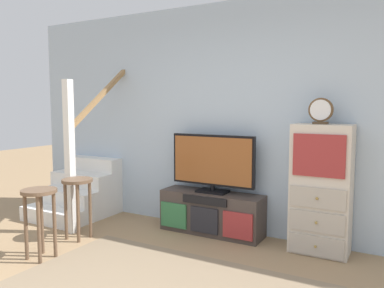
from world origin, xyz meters
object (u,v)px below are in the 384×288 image
at_px(bar_stool_near, 40,207).
at_px(desk_clock, 321,111).
at_px(bar_stool_far, 78,194).
at_px(media_console, 211,213).
at_px(television, 213,162).
at_px(side_cabinet, 321,189).

bearing_deg(bar_stool_near, desk_clock, 32.55).
relative_size(bar_stool_near, bar_stool_far, 1.01).
height_order(desk_clock, bar_stool_near, desk_clock).
bearing_deg(desk_clock, bar_stool_near, -147.45).
xyz_separation_m(media_console, bar_stool_near, (-1.13, -1.50, 0.27)).
xyz_separation_m(media_console, bar_stool_far, (-1.24, -0.90, 0.27)).
distance_m(television, side_cabinet, 1.25).
height_order(television, side_cabinet, side_cabinet).
bearing_deg(desk_clock, bar_stool_far, -159.95).
height_order(desk_clock, bar_stool_far, desk_clock).
relative_size(side_cabinet, desk_clock, 5.05).
distance_m(media_console, television, 0.60).
bearing_deg(side_cabinet, bar_stool_near, -147.47).
distance_m(media_console, bar_stool_far, 1.55).
bearing_deg(bar_stool_near, side_cabinet, 32.53).
xyz_separation_m(media_console, television, (-0.00, 0.02, 0.60)).
xyz_separation_m(desk_clock, bar_stool_far, (-2.44, -0.89, -0.94)).
relative_size(desk_clock, bar_stool_far, 0.38).
height_order(media_console, bar_stool_far, bar_stool_far).
relative_size(television, bar_stool_near, 1.50).
bearing_deg(desk_clock, media_console, 179.77).
distance_m(desk_clock, bar_stool_far, 2.76).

